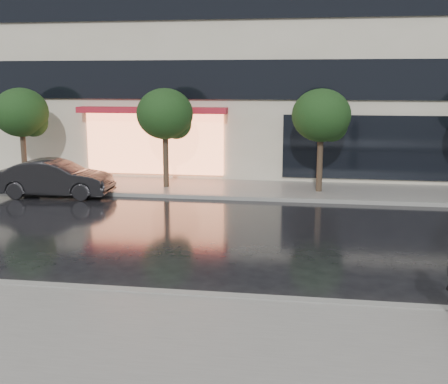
# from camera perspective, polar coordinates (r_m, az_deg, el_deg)

# --- Properties ---
(ground) EXTENTS (120.00, 120.00, 0.00)m
(ground) POSITION_cam_1_polar(r_m,az_deg,el_deg) (12.42, -4.11, -8.97)
(ground) COLOR black
(ground) RESTS_ON ground
(sidewalk_near) EXTENTS (60.00, 4.50, 0.12)m
(sidewalk_near) POSITION_cam_1_polar(r_m,az_deg,el_deg) (9.51, -8.66, -15.30)
(sidewalk_near) COLOR slate
(sidewalk_near) RESTS_ON ground
(sidewalk_far) EXTENTS (60.00, 3.50, 0.12)m
(sidewalk_far) POSITION_cam_1_polar(r_m,az_deg,el_deg) (22.16, 1.82, 0.30)
(sidewalk_far) COLOR slate
(sidewalk_far) RESTS_ON ground
(curb_near) EXTENTS (60.00, 0.25, 0.14)m
(curb_near) POSITION_cam_1_polar(r_m,az_deg,el_deg) (11.48, -5.25, -10.35)
(curb_near) COLOR gray
(curb_near) RESTS_ON ground
(curb_far) EXTENTS (60.00, 0.25, 0.14)m
(curb_far) POSITION_cam_1_polar(r_m,az_deg,el_deg) (20.46, 1.21, -0.60)
(curb_far) COLOR gray
(curb_far) RESTS_ON ground
(tree_far_west) EXTENTS (2.20, 2.20, 3.99)m
(tree_far_west) POSITION_cam_1_polar(r_m,az_deg,el_deg) (24.35, -19.76, 7.44)
(tree_far_west) COLOR #33261C
(tree_far_west) RESTS_ON ground
(tree_mid_west) EXTENTS (2.20, 2.20, 3.99)m
(tree_mid_west) POSITION_cam_1_polar(r_m,az_deg,el_deg) (22.13, -5.85, 7.71)
(tree_mid_west) COLOR #33261C
(tree_mid_west) RESTS_ON ground
(tree_mid_east) EXTENTS (2.20, 2.20, 3.99)m
(tree_mid_east) POSITION_cam_1_polar(r_m,az_deg,el_deg) (21.42, 10.01, 7.48)
(tree_mid_east) COLOR #33261C
(tree_mid_east) RESTS_ON ground
(parked_car) EXTENTS (4.27, 1.64, 1.39)m
(parked_car) POSITION_cam_1_polar(r_m,az_deg,el_deg) (21.79, -16.76, 1.33)
(parked_car) COLOR black
(parked_car) RESTS_ON ground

